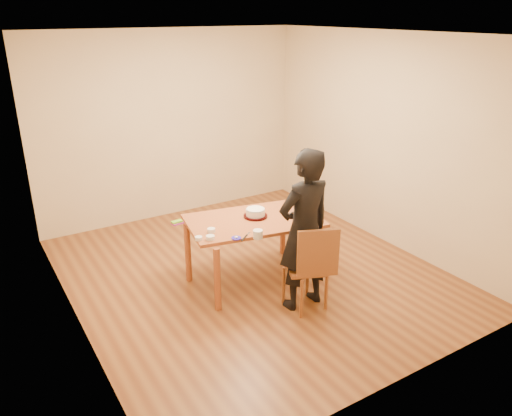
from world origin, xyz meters
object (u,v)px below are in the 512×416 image
dining_chair (305,268)px  person (304,231)px  dining_table (254,221)px  cake (255,212)px  cake_plate (255,216)px

dining_chair → person: (0.00, 0.04, 0.40)m
dining_table → cake: bearing=52.5°
dining_table → cake_plate: (0.05, 0.05, 0.03)m
dining_chair → cake_plate: cake_plate is taller
cake_plate → cake: size_ratio=1.26×
dining_table → dining_chair: size_ratio=3.92×
cake_plate → dining_chair: bearing=-83.3°
dining_chair → cake: cake is taller
cake_plate → person: size_ratio=0.16×
cake_plate → person: bearing=-82.9°
cake_plate → person: (0.10, -0.78, 0.10)m
dining_table → dining_chair: dining_table is taller
cake → person: (0.10, -0.78, 0.05)m
dining_table → cake_plate: size_ratio=5.40×
dining_chair → cake: bearing=119.6°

